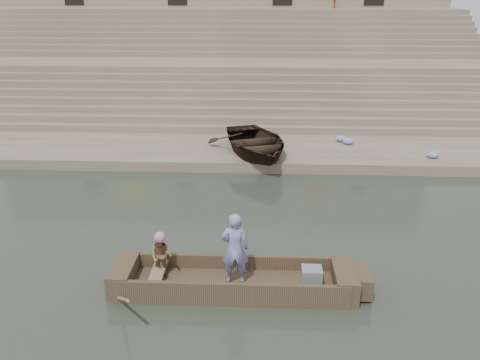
# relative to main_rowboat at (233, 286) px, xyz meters

# --- Properties ---
(ground) EXTENTS (120.00, 120.00, 0.00)m
(ground) POSITION_rel_main_rowboat_xyz_m (-3.21, 1.84, -0.11)
(ground) COLOR #273225
(ground) RESTS_ON ground
(lower_landing) EXTENTS (32.00, 4.00, 0.40)m
(lower_landing) POSITION_rel_main_rowboat_xyz_m (-3.21, 9.84, 0.09)
(lower_landing) COLOR gray
(lower_landing) RESTS_ON ground
(mid_landing) EXTENTS (32.00, 3.00, 2.80)m
(mid_landing) POSITION_rel_main_rowboat_xyz_m (-3.21, 17.34, 1.29)
(mid_landing) COLOR gray
(mid_landing) RESTS_ON ground
(upper_landing) EXTENTS (32.00, 3.00, 5.20)m
(upper_landing) POSITION_rel_main_rowboat_xyz_m (-3.21, 24.34, 2.49)
(upper_landing) COLOR gray
(upper_landing) RESTS_ON ground
(ghat_steps) EXTENTS (32.00, 11.00, 5.20)m
(ghat_steps) POSITION_rel_main_rowboat_xyz_m (-3.21, 19.03, 1.69)
(ghat_steps) COLOR gray
(ghat_steps) RESTS_ON ground
(main_rowboat) EXTENTS (5.00, 1.30, 0.22)m
(main_rowboat) POSITION_rel_main_rowboat_xyz_m (0.00, 0.00, 0.00)
(main_rowboat) COLOR brown
(main_rowboat) RESTS_ON ground
(rowboat_trim) EXTENTS (6.04, 2.63, 1.76)m
(rowboat_trim) POSITION_rel_main_rowboat_xyz_m (0.21, -0.01, 0.20)
(rowboat_trim) COLOR brown
(rowboat_trim) RESTS_ON ground
(standing_man) EXTENTS (0.65, 0.44, 1.73)m
(standing_man) POSITION_rel_main_rowboat_xyz_m (0.04, 0.00, 0.97)
(standing_man) COLOR navy
(standing_man) RESTS_ON main_rowboat
(rowing_man) EXTENTS (0.58, 0.48, 1.09)m
(rowing_man) POSITION_rel_main_rowboat_xyz_m (-1.68, 0.15, 0.66)
(rowing_man) COLOR #257134
(rowing_man) RESTS_ON main_rowboat
(television) EXTENTS (0.46, 0.42, 0.40)m
(television) POSITION_rel_main_rowboat_xyz_m (1.79, -0.00, 0.31)
(television) COLOR slate
(television) RESTS_ON main_rowboat
(beached_rowboat) EXTENTS (4.38, 5.20, 0.92)m
(beached_rowboat) POSITION_rel_main_rowboat_xyz_m (0.33, 9.05, 0.75)
(beached_rowboat) COLOR #2D2116
(beached_rowboat) RESTS_ON lower_landing
(cloth_bundles) EXTENTS (3.63, 2.49, 0.26)m
(cloth_bundles) POSITION_rel_main_rowboat_xyz_m (5.10, 10.07, 0.42)
(cloth_bundles) COLOR #3F5999
(cloth_bundles) RESTS_ON lower_landing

